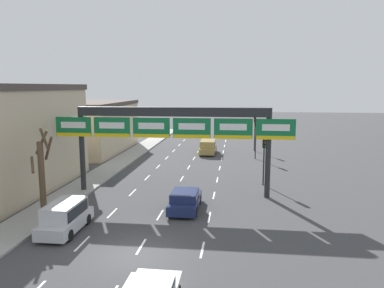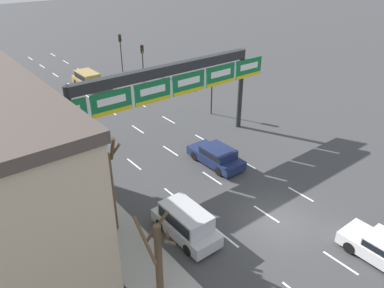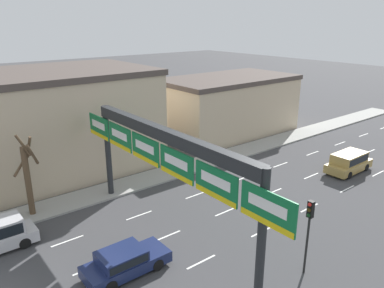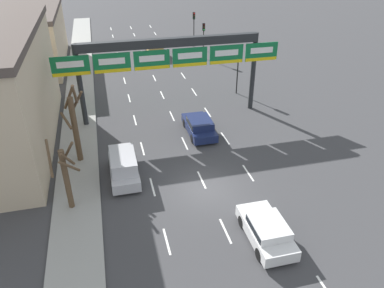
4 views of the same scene
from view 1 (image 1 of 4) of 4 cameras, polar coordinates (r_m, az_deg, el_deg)
name	(u,v)px [view 1 (image 1 of 4)]	position (r m, az deg, el deg)	size (l,w,h in m)	color
ground_plane	(136,255)	(20.09, -8.50, -16.37)	(220.00, 220.00, 0.00)	#3D3D3F
lane_dashes	(178,186)	(32.54, -2.21, -6.37)	(6.72, 67.00, 0.01)	white
sign_gantry	(172,124)	(29.01, -3.07, 3.04)	(18.64, 0.70, 6.92)	#232628
building_far	(91,127)	(50.93, -15.13, 2.58)	(8.63, 15.84, 6.53)	#C6B293
car_navy	(185,200)	(26.20, -1.07, -8.46)	(1.95, 4.55, 1.38)	#19234C
suv_gold	(208,146)	(47.57, 2.45, -0.35)	(1.99, 4.67, 1.74)	#A88947
suv_silver	(65,216)	(23.57, -18.78, -10.29)	(1.83, 4.29, 1.80)	#B7B7BC
traffic_light_near_gantry	(264,151)	(32.69, 10.93, -1.05)	(0.30, 0.35, 4.19)	black
traffic_light_mid_block	(256,132)	(44.57, 9.70, 1.75)	(0.30, 0.35, 4.39)	black
traffic_light_far_end	(255,126)	(49.94, 9.56, 2.73)	(0.30, 0.35, 4.69)	black
tree_bare_closest	(42,171)	(26.79, -21.89, -3.79)	(1.75, 1.74, 5.76)	brown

